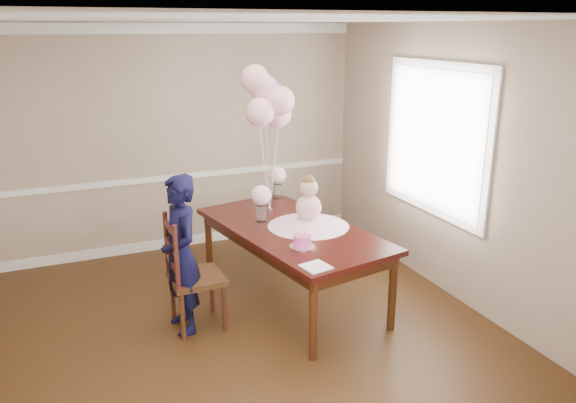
{
  "coord_description": "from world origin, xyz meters",
  "views": [
    {
      "loc": [
        -1.35,
        -4.11,
        2.65
      ],
      "look_at": [
        0.64,
        0.61,
        1.05
      ],
      "focal_mm": 35.0,
      "sensor_mm": 36.0,
      "label": 1
    }
  ],
  "objects_px": {
    "birthday_cake": "(302,241)",
    "dining_chair_seat": "(197,278)",
    "woman": "(181,255)",
    "dining_table_top": "(292,230)"
  },
  "relations": [
    {
      "from": "dining_table_top",
      "to": "dining_chair_seat",
      "type": "height_order",
      "value": "dining_table_top"
    },
    {
      "from": "dining_table_top",
      "to": "woman",
      "type": "distance_m",
      "value": 1.13
    },
    {
      "from": "dining_table_top",
      "to": "woman",
      "type": "bearing_deg",
      "value": 175.13
    },
    {
      "from": "birthday_cake",
      "to": "woman",
      "type": "bearing_deg",
      "value": 158.78
    },
    {
      "from": "birthday_cake",
      "to": "woman",
      "type": "distance_m",
      "value": 1.08
    },
    {
      "from": "birthday_cake",
      "to": "dining_table_top",
      "type": "bearing_deg",
      "value": 76.69
    },
    {
      "from": "dining_table_top",
      "to": "birthday_cake",
      "type": "relative_size",
      "value": 13.33
    },
    {
      "from": "birthday_cake",
      "to": "dining_chair_seat",
      "type": "bearing_deg",
      "value": 155.88
    },
    {
      "from": "dining_table_top",
      "to": "birthday_cake",
      "type": "distance_m",
      "value": 0.52
    },
    {
      "from": "dining_chair_seat",
      "to": "woman",
      "type": "bearing_deg",
      "value": 179.05
    }
  ]
}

